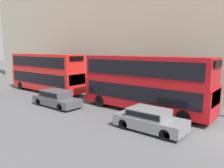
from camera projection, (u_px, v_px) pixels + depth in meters
bus_leading at (145, 81)px, 16.92m from camera, size 2.59×10.45×4.34m
bus_second_in_queue at (46, 71)px, 24.94m from camera, size 2.59×10.52×4.34m
car_dark_sedan at (150, 119)px, 13.09m from camera, size 1.85×4.26×1.33m
car_hatchback at (56, 98)px, 18.69m from camera, size 1.79×4.61×1.39m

